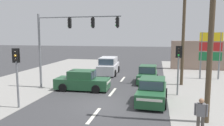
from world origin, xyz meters
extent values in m
plane|color=#3A3A3D|center=(0.00, 0.00, 0.00)|extent=(140.00, 140.00, 0.00)
cube|color=silver|center=(0.00, -2.00, 0.00)|extent=(0.20, 2.40, 0.01)
cube|color=silver|center=(0.00, 3.00, 0.00)|extent=(0.20, 2.40, 0.01)
cube|color=silver|center=(0.00, 8.00, 0.00)|extent=(0.20, 2.40, 0.01)
cube|color=gray|center=(-8.50, 4.00, 0.01)|extent=(8.00, 40.00, 0.02)
cylinder|color=#4C3D2B|center=(5.73, -1.79, 4.61)|extent=(0.26, 0.26, 9.22)
cylinder|color=#4C3D2B|center=(5.38, 6.53, 4.78)|extent=(0.26, 0.26, 9.57)
cylinder|color=slate|center=(-6.16, 3.34, 3.00)|extent=(0.18, 0.18, 6.00)
cylinder|color=slate|center=(-2.76, 3.19, 5.70)|extent=(6.80, 0.40, 0.11)
cube|color=black|center=(-3.44, 3.22, 5.25)|extent=(0.21, 0.27, 0.68)
cube|color=black|center=(-3.44, 3.22, 5.25)|extent=(0.06, 0.44, 0.84)
sphere|color=black|center=(-3.56, 3.23, 5.47)|extent=(0.13, 0.13, 0.13)
sphere|color=black|center=(-3.56, 3.23, 5.25)|extent=(0.13, 0.13, 0.13)
sphere|color=green|center=(-3.56, 3.23, 5.03)|extent=(0.13, 0.13, 0.13)
cube|color=black|center=(-1.54, 3.14, 5.25)|extent=(0.21, 0.27, 0.68)
cube|color=black|center=(-1.54, 3.14, 5.25)|extent=(0.06, 0.44, 0.84)
sphere|color=black|center=(-1.66, 3.14, 5.47)|extent=(0.13, 0.13, 0.13)
sphere|color=black|center=(-1.66, 3.14, 5.25)|extent=(0.13, 0.13, 0.13)
sphere|color=green|center=(-1.66, 3.14, 5.03)|extent=(0.13, 0.13, 0.13)
cube|color=black|center=(0.36, 3.06, 5.25)|extent=(0.21, 0.27, 0.68)
cube|color=black|center=(0.36, 3.06, 5.25)|extent=(0.06, 0.44, 0.84)
sphere|color=black|center=(0.25, 3.06, 5.47)|extent=(0.13, 0.13, 0.13)
sphere|color=black|center=(0.25, 3.06, 5.25)|extent=(0.13, 0.13, 0.13)
sphere|color=green|center=(0.25, 3.06, 5.03)|extent=(0.13, 0.13, 0.13)
cylinder|color=slate|center=(4.76, 3.06, 1.40)|extent=(0.12, 0.12, 2.80)
cube|color=black|center=(4.76, 3.06, 3.14)|extent=(0.30, 0.26, 0.68)
cube|color=black|center=(4.76, 3.06, 3.14)|extent=(0.44, 0.15, 0.84)
sphere|color=black|center=(4.73, 2.94, 3.36)|extent=(0.13, 0.13, 0.13)
sphere|color=black|center=(4.73, 2.94, 3.14)|extent=(0.13, 0.13, 0.13)
sphere|color=green|center=(4.73, 2.94, 2.92)|extent=(0.13, 0.13, 0.13)
cylinder|color=slate|center=(-4.75, -1.72, 1.40)|extent=(0.12, 0.12, 2.80)
cube|color=black|center=(-4.75, -1.72, 3.14)|extent=(0.31, 0.26, 0.68)
cube|color=black|center=(-4.75, -1.72, 3.14)|extent=(0.43, 0.16, 0.84)
sphere|color=black|center=(-4.71, -1.83, 3.36)|extent=(0.13, 0.13, 0.13)
sphere|color=orange|center=(-4.71, -1.83, 3.14)|extent=(0.13, 0.13, 0.13)
sphere|color=black|center=(-4.71, -1.83, 2.92)|extent=(0.13, 0.13, 0.13)
cylinder|color=slate|center=(7.49, 9.83, 2.30)|extent=(0.16, 0.16, 4.60)
cylinder|color=slate|center=(9.19, 9.83, 2.30)|extent=(0.16, 0.16, 4.60)
cube|color=yellow|center=(8.34, 9.83, 4.15)|extent=(2.10, 0.14, 0.84)
cube|color=red|center=(8.34, 9.83, 3.20)|extent=(2.10, 0.14, 0.84)
cube|color=#196B38|center=(8.34, 9.83, 2.25)|extent=(2.10, 0.14, 0.84)
cube|color=gray|center=(11.00, 16.00, 1.80)|extent=(12.00, 1.00, 3.60)
cube|color=#235633|center=(2.45, 6.93, 0.51)|extent=(1.73, 3.66, 0.76)
cube|color=#235633|center=(2.46, 7.23, 1.21)|extent=(1.55, 1.95, 0.64)
cube|color=#384756|center=(2.42, 6.26, 1.21)|extent=(1.36, 0.11, 0.54)
cube|color=#384756|center=(2.50, 8.20, 1.21)|extent=(1.33, 0.11, 0.51)
cube|color=white|center=(2.38, 5.11, 0.68)|extent=(1.36, 0.09, 0.14)
cylinder|color=black|center=(3.21, 5.78, 0.30)|extent=(0.20, 0.61, 0.60)
cylinder|color=black|center=(1.61, 5.84, 0.30)|extent=(0.20, 0.61, 0.60)
cylinder|color=black|center=(3.29, 8.02, 0.30)|extent=(0.20, 0.61, 0.60)
cylinder|color=black|center=(1.69, 8.07, 0.30)|extent=(0.20, 0.61, 0.60)
cube|color=#235633|center=(3.01, 1.16, 0.54)|extent=(1.92, 4.28, 0.80)
cube|color=#235633|center=(3.01, 1.21, 1.25)|extent=(1.66, 1.98, 0.62)
cube|color=#384756|center=(2.96, 0.24, 1.25)|extent=(1.44, 0.13, 0.53)
cube|color=#384756|center=(3.06, 2.18, 1.25)|extent=(1.41, 0.13, 0.50)
cube|color=white|center=(2.90, -0.96, 0.72)|extent=(1.45, 0.12, 0.14)
cylinder|color=black|center=(3.79, -0.19, 0.32)|extent=(0.22, 0.65, 0.64)
cylinder|color=black|center=(2.09, -0.10, 0.32)|extent=(0.22, 0.65, 0.64)
cylinder|color=black|center=(3.92, 2.41, 0.32)|extent=(0.22, 0.65, 0.64)
cylinder|color=black|center=(2.23, 2.50, 0.32)|extent=(0.22, 0.65, 0.64)
cube|color=#235633|center=(-2.46, 3.17, 0.54)|extent=(4.24, 1.80, 0.80)
cube|color=#235633|center=(-2.51, 3.17, 1.25)|extent=(1.94, 1.61, 0.62)
cube|color=#384756|center=(-1.54, 3.20, 1.25)|extent=(0.10, 1.44, 0.53)
cube|color=#384756|center=(-3.48, 3.15, 1.25)|extent=(0.10, 1.41, 0.50)
cube|color=white|center=(-0.34, 3.23, 0.72)|extent=(0.08, 1.45, 0.14)
cylinder|color=black|center=(-1.18, 4.06, 0.32)|extent=(0.64, 0.21, 0.64)
cylinder|color=black|center=(-1.14, 2.36, 0.32)|extent=(0.64, 0.21, 0.64)
cylinder|color=black|center=(-3.79, 3.99, 0.32)|extent=(0.64, 0.21, 0.64)
cylinder|color=black|center=(-3.74, 2.29, 0.32)|extent=(0.64, 0.21, 0.64)
cube|color=silver|center=(-2.01, 10.56, 0.64)|extent=(2.06, 4.58, 1.00)
cube|color=silver|center=(-2.00, 10.36, 1.52)|extent=(1.85, 2.78, 0.76)
cube|color=#384756|center=(-2.07, 11.73, 1.52)|extent=(1.58, 0.14, 0.65)
cube|color=#384756|center=(-1.94, 9.00, 1.52)|extent=(1.55, 0.14, 0.61)
cube|color=white|center=(-2.12, 12.83, 0.86)|extent=(1.56, 0.12, 0.14)
cylinder|color=black|center=(-3.00, 11.91, 0.36)|extent=(0.26, 0.73, 0.72)
cylinder|color=black|center=(-1.16, 12.00, 0.36)|extent=(0.26, 0.73, 0.72)
cylinder|color=black|center=(-2.86, 9.12, 0.36)|extent=(0.26, 0.73, 0.72)
cylinder|color=black|center=(-1.03, 9.22, 0.36)|extent=(0.26, 0.73, 0.72)
cylinder|color=#47423D|center=(5.09, -3.22, 0.42)|extent=(0.14, 0.14, 0.84)
cylinder|color=#47423D|center=(5.27, -3.26, 0.42)|extent=(0.14, 0.14, 0.84)
cube|color=slate|center=(5.18, -3.24, 1.12)|extent=(0.40, 0.29, 0.56)
sphere|color=#9E7051|center=(5.18, -3.24, 1.52)|extent=(0.22, 0.22, 0.22)
cylinder|color=slate|center=(4.95, -3.18, 1.12)|extent=(0.09, 0.09, 0.54)
cylinder|color=slate|center=(5.41, -3.29, 1.12)|extent=(0.09, 0.09, 0.54)
camera|label=1|loc=(3.27, -12.89, 4.32)|focal=35.00mm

